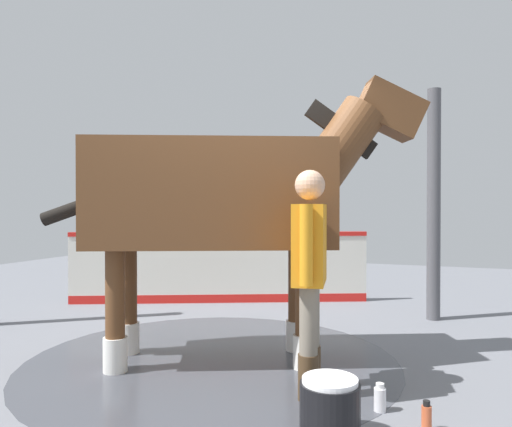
{
  "coord_description": "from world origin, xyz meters",
  "views": [
    {
      "loc": [
        -3.86,
        -1.78,
        1.36
      ],
      "look_at": [
        -0.27,
        -0.44,
        1.32
      ],
      "focal_mm": 33.21,
      "sensor_mm": 36.0,
      "label": 1
    }
  ],
  "objects_px": {
    "handler": "(310,266)",
    "bottle_shampoo": "(380,398)",
    "bottle_spray": "(427,417)",
    "wash_bucket": "(330,409)",
    "horse": "(225,198)"
  },
  "relations": [
    {
      "from": "bottle_shampoo",
      "to": "bottle_spray",
      "type": "bearing_deg",
      "value": -121.93
    },
    {
      "from": "handler",
      "to": "bottle_shampoo",
      "type": "relative_size",
      "value": 8.69
    },
    {
      "from": "bottle_shampoo",
      "to": "bottle_spray",
      "type": "height_order",
      "value": "bottle_shampoo"
    },
    {
      "from": "handler",
      "to": "bottle_spray",
      "type": "relative_size",
      "value": 8.83
    },
    {
      "from": "handler",
      "to": "bottle_spray",
      "type": "distance_m",
      "value": 1.22
    },
    {
      "from": "handler",
      "to": "bottle_shampoo",
      "type": "xyz_separation_m",
      "value": [
        -0.12,
        -0.51,
        -0.86
      ]
    },
    {
      "from": "wash_bucket",
      "to": "bottle_shampoo",
      "type": "height_order",
      "value": "wash_bucket"
    },
    {
      "from": "horse",
      "to": "handler",
      "type": "xyz_separation_m",
      "value": [
        -0.49,
        -0.9,
        -0.51
      ]
    },
    {
      "from": "horse",
      "to": "bottle_spray",
      "type": "distance_m",
      "value": 2.33
    },
    {
      "from": "horse",
      "to": "bottle_shampoo",
      "type": "height_order",
      "value": "horse"
    },
    {
      "from": "handler",
      "to": "wash_bucket",
      "type": "height_order",
      "value": "handler"
    },
    {
      "from": "bottle_shampoo",
      "to": "horse",
      "type": "bearing_deg",
      "value": 66.67
    },
    {
      "from": "handler",
      "to": "wash_bucket",
      "type": "bearing_deg",
      "value": 104.88
    },
    {
      "from": "handler",
      "to": "bottle_shampoo",
      "type": "bearing_deg",
      "value": 157.64
    },
    {
      "from": "bottle_shampoo",
      "to": "bottle_spray",
      "type": "relative_size",
      "value": 1.02
    }
  ]
}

